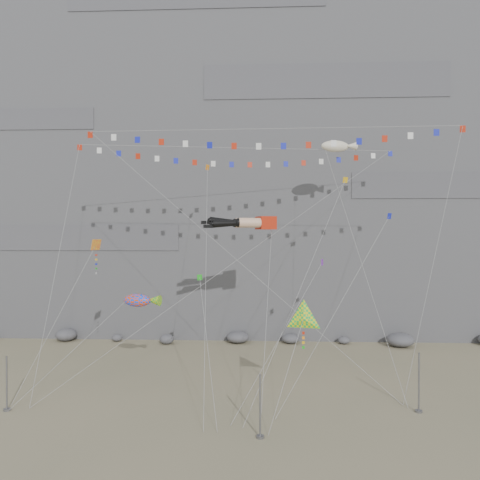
{
  "coord_description": "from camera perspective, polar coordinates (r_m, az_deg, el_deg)",
  "views": [
    {
      "loc": [
        2.71,
        -36.13,
        12.51
      ],
      "look_at": [
        0.61,
        9.0,
        11.86
      ],
      "focal_mm": 35.0,
      "sensor_mm": 36.0,
      "label": 1
    }
  ],
  "objects": [
    {
      "name": "ground",
      "position": [
        38.33,
        -1.62,
        -18.23
      ],
      "size": [
        120.0,
        120.0,
        0.0
      ],
      "primitive_type": "plane",
      "color": "gray",
      "rests_on": "ground"
    },
    {
      "name": "small_kite_d",
      "position": [
        43.42,
        12.54,
        6.72
      ],
      "size": [
        9.45,
        13.82,
        23.45
      ],
      "color": "gold",
      "rests_on": "ground"
    },
    {
      "name": "talus_boulders",
      "position": [
        54.52,
        -0.25,
        -11.8
      ],
      "size": [
        60.0,
        3.0,
        1.2
      ],
      "primitive_type": null,
      "color": "#5B5B5F",
      "rests_on": "ground"
    },
    {
      "name": "small_kite_a",
      "position": [
        46.15,
        -4.0,
        8.37
      ],
      "size": [
        2.34,
        17.5,
        25.42
      ],
      "color": "orange",
      "rests_on": "ground"
    },
    {
      "name": "flag_banner_upper",
      "position": [
        47.5,
        0.06,
        11.14
      ],
      "size": [
        30.81,
        16.94,
        29.25
      ],
      "color": "#B6210B",
      "rests_on": "ground"
    },
    {
      "name": "delta_kite",
      "position": [
        33.14,
        7.73,
        -9.51
      ],
      "size": [
        3.93,
        4.39,
        8.59
      ],
      "color": "yellow",
      "rests_on": "ground"
    },
    {
      "name": "small_kite_b",
      "position": [
        42.3,
        9.88,
        -2.89
      ],
      "size": [
        8.09,
        12.71,
        17.25
      ],
      "color": "purple",
      "rests_on": "ground"
    },
    {
      "name": "cliff",
      "position": [
        69.32,
        0.39,
        11.2
      ],
      "size": [
        80.0,
        28.0,
        50.0
      ],
      "primitive_type": "cube",
      "color": "slate",
      "rests_on": "ground"
    },
    {
      "name": "anchor_pole_center",
      "position": [
        30.27,
        2.48,
        -19.58
      ],
      "size": [
        0.12,
        0.12,
        3.92
      ],
      "primitive_type": "cylinder",
      "color": "slate",
      "rests_on": "ground"
    },
    {
      "name": "flag_banner_lower",
      "position": [
        40.59,
        3.83,
        13.35
      ],
      "size": [
        31.36,
        5.99,
        24.12
      ],
      "color": "#B6210B",
      "rests_on": "ground"
    },
    {
      "name": "anchor_pole_right",
      "position": [
        36.29,
        20.98,
        -15.92
      ],
      "size": [
        0.12,
        0.12,
        4.18
      ],
      "primitive_type": "cylinder",
      "color": "slate",
      "rests_on": "ground"
    },
    {
      "name": "small_kite_c",
      "position": [
        39.31,
        -4.91,
        -4.86
      ],
      "size": [
        3.04,
        10.64,
        13.55
      ],
      "color": "green",
      "rests_on": "ground"
    },
    {
      "name": "anchor_pole_left",
      "position": [
        38.13,
        -26.56,
        -15.37
      ],
      "size": [
        0.12,
        0.12,
        3.86
      ],
      "primitive_type": "cylinder",
      "color": "slate",
      "rests_on": "ground"
    },
    {
      "name": "blimp_windsock",
      "position": [
        48.63,
        11.53,
        11.08
      ],
      "size": [
        5.21,
        14.82,
        25.43
      ],
      "color": "#EDE1C3",
      "rests_on": "ground"
    },
    {
      "name": "small_kite_e",
      "position": [
        38.39,
        17.49,
        2.31
      ],
      "size": [
        9.75,
        6.73,
        17.66
      ],
      "color": "#131CAD",
      "rests_on": "ground"
    },
    {
      "name": "fish_windsock",
      "position": [
        39.89,
        -12.45,
        -7.21
      ],
      "size": [
        9.38,
        7.46,
        12.06
      ],
      "color": "#E9420B",
      "rests_on": "ground"
    },
    {
      "name": "legs_kite",
      "position": [
        41.8,
        0.8,
        2.09
      ],
      "size": [
        6.75,
        15.29,
        19.42
      ],
      "rotation": [
        0.0,
        0.0,
        0.31
      ],
      "color": "#B6210B",
      "rests_on": "ground"
    },
    {
      "name": "harlequin_kite",
      "position": [
        40.29,
        -17.17,
        -0.61
      ],
      "size": [
        5.53,
        5.98,
        13.32
      ],
      "color": "red",
      "rests_on": "ground"
    }
  ]
}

